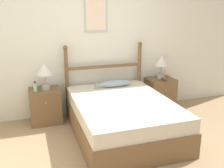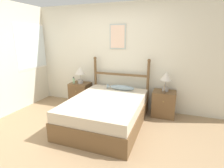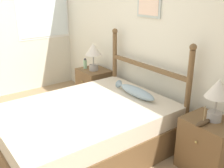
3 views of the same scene
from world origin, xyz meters
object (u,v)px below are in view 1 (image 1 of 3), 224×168
object	(u,v)px
nightstand_left	(45,106)
fish_pillow	(114,84)
bottle	(35,87)
table_lamp_right	(162,63)
nightstand_right	(160,93)
bed	(122,117)
table_lamp_left	(45,71)
model_boat	(164,79)

from	to	relation	value
nightstand_left	fish_pillow	xyz separation A→B (m)	(1.17, -0.14, 0.32)
nightstand_left	bottle	bearing A→B (deg)	-153.26
table_lamp_right	bottle	xyz separation A→B (m)	(-2.31, -0.09, -0.23)
nightstand_right	fish_pillow	size ratio (longest dim) A/B	0.89
nightstand_left	table_lamp_right	world-z (taller)	table_lamp_right
bottle	fish_pillow	xyz separation A→B (m)	(1.32, -0.07, -0.05)
bed	table_lamp_right	distance (m)	1.51
nightstand_right	fish_pillow	bearing A→B (deg)	-171.89
table_lamp_left	bottle	size ratio (longest dim) A/B	2.55
nightstand_left	fish_pillow	size ratio (longest dim) A/B	0.89
nightstand_right	bottle	world-z (taller)	bottle
bed	fish_pillow	world-z (taller)	fish_pillow
nightstand_right	table_lamp_left	xyz separation A→B (m)	(-2.13, -0.02, 0.60)
bed	table_lamp_left	distance (m)	1.46
model_boat	nightstand_left	bearing A→B (deg)	176.45
bed	nightstand_right	world-z (taller)	nightstand_right
fish_pillow	bottle	bearing A→B (deg)	176.98
table_lamp_right	bottle	distance (m)	2.32
nightstand_left	bottle	xyz separation A→B (m)	(-0.14, -0.07, 0.37)
bed	nightstand_left	size ratio (longest dim) A/B	3.31
bed	model_boat	distance (m)	1.31
table_lamp_right	fish_pillow	world-z (taller)	table_lamp_right
table_lamp_left	table_lamp_right	bearing A→B (deg)	1.08
nightstand_right	bottle	distance (m)	2.33
nightstand_right	model_boat	xyz separation A→B (m)	(-0.01, -0.13, 0.32)
bed	table_lamp_left	xyz separation A→B (m)	(-1.05, 0.80, 0.62)
nightstand_left	table_lamp_left	world-z (taller)	table_lamp_left
nightstand_left	model_boat	bearing A→B (deg)	-3.55
nightstand_left	table_lamp_right	xyz separation A→B (m)	(2.17, 0.02, 0.60)
table_lamp_left	nightstand_left	bearing A→B (deg)	149.71
nightstand_right	fish_pillow	distance (m)	1.05
table_lamp_right	fish_pillow	bearing A→B (deg)	-170.63
nightstand_right	table_lamp_left	distance (m)	2.21
nightstand_left	fish_pillow	bearing A→B (deg)	-6.82
table_lamp_left	model_boat	world-z (taller)	table_lamp_left
table_lamp_left	table_lamp_right	world-z (taller)	same
model_boat	table_lamp_right	bearing A→B (deg)	84.46
nightstand_right	bottle	xyz separation A→B (m)	(-2.30, -0.07, 0.37)
nightstand_left	table_lamp_left	bearing A→B (deg)	-30.29
bottle	table_lamp_left	bearing A→B (deg)	17.75
bottle	fish_pillow	bearing A→B (deg)	-3.02
nightstand_right	model_boat	world-z (taller)	model_boat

